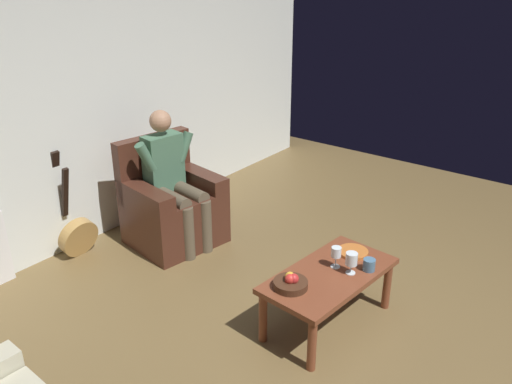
# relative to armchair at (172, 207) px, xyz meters

# --- Properties ---
(ground_plane) EXTENTS (7.23, 7.23, 0.00)m
(ground_plane) POSITION_rel_armchair_xyz_m (0.25, 2.36, -0.34)
(ground_plane) COLOR brown
(wall_back) EXTENTS (6.38, 0.06, 2.54)m
(wall_back) POSITION_rel_armchair_xyz_m (0.25, -0.68, 0.93)
(wall_back) COLOR silver
(wall_back) RESTS_ON ground
(armchair) EXTENTS (0.86, 0.82, 0.98)m
(armchair) POSITION_rel_armchair_xyz_m (0.00, 0.00, 0.00)
(armchair) COLOR #432318
(armchair) RESTS_ON ground
(person_seated) EXTENTS (0.61, 0.65, 1.25)m
(person_seated) POSITION_rel_armchair_xyz_m (0.01, 0.05, 0.32)
(person_seated) COLOR #436A4F
(person_seated) RESTS_ON ground
(coffee_table) EXTENTS (1.07, 0.62, 0.43)m
(coffee_table) POSITION_rel_armchair_xyz_m (0.22, 1.80, 0.02)
(coffee_table) COLOR brown
(coffee_table) RESTS_ON ground
(guitar) EXTENTS (0.35, 0.30, 0.96)m
(guitar) POSITION_rel_armchair_xyz_m (0.71, -0.48, -0.13)
(guitar) COLOR #AE8446
(guitar) RESTS_ON ground
(wine_glass_near) EXTENTS (0.08, 0.08, 0.16)m
(wine_glass_near) POSITION_rel_armchair_xyz_m (0.13, 1.92, 0.19)
(wine_glass_near) COLOR silver
(wine_glass_near) RESTS_ON coffee_table
(wine_glass_far) EXTENTS (0.07, 0.07, 0.16)m
(wine_glass_far) POSITION_rel_armchair_xyz_m (0.12, 1.79, 0.19)
(wine_glass_far) COLOR silver
(wine_glass_far) RESTS_ON coffee_table
(fruit_bowl) EXTENTS (0.23, 0.23, 0.11)m
(fruit_bowl) POSITION_rel_armchair_xyz_m (0.53, 1.68, 0.12)
(fruit_bowl) COLOR #412618
(fruit_bowl) RESTS_ON coffee_table
(decorative_dish) EXTENTS (0.23, 0.23, 0.02)m
(decorative_dish) POSITION_rel_armchair_xyz_m (-0.13, 1.80, 0.10)
(decorative_dish) COLOR #BC682D
(decorative_dish) RESTS_ON coffee_table
(candle_jar) EXTENTS (0.09, 0.09, 0.09)m
(candle_jar) POSITION_rel_armchair_xyz_m (0.02, 2.00, 0.13)
(candle_jar) COLOR #486D8C
(candle_jar) RESTS_ON coffee_table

